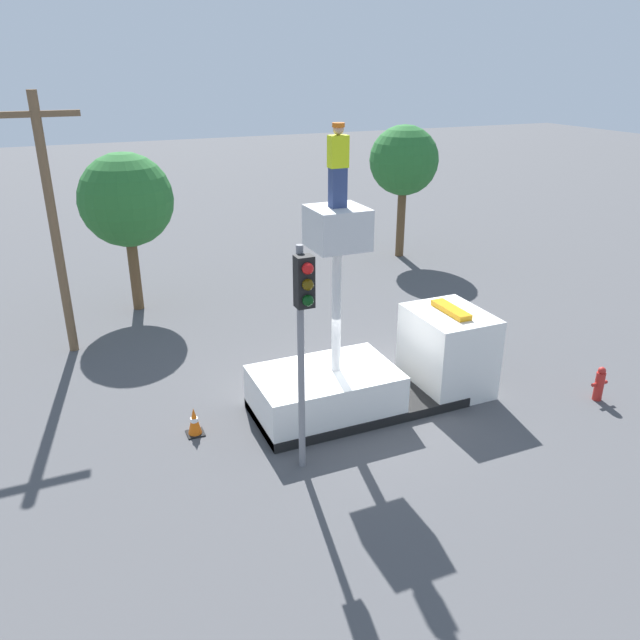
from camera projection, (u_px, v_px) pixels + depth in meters
name	position (u px, v px, depth m)	size (l,w,h in m)	color
ground_plane	(357.00, 407.00, 15.59)	(120.00, 120.00, 0.00)	#4C4C4F
bucket_truck	(380.00, 367.00, 15.44)	(6.07, 2.24, 5.08)	black
worker	(338.00, 166.00, 13.09)	(0.40, 0.26, 1.75)	navy
traffic_light_pole	(303.00, 318.00, 11.90)	(0.34, 0.57, 4.86)	gray
fire_hydrant	(599.00, 384.00, 15.76)	(0.47, 0.23, 0.92)	#B2231E
traffic_cone_rear	(194.00, 422.00, 14.33)	(0.40, 0.40, 0.69)	black
tree_left_bg	(404.00, 161.00, 26.20)	(2.91, 2.91, 5.61)	brown
tree_right_bg	(126.00, 201.00, 20.39)	(3.07, 3.07, 5.35)	brown
utility_pole	(53.00, 219.00, 17.17)	(2.20, 0.26, 7.33)	brown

